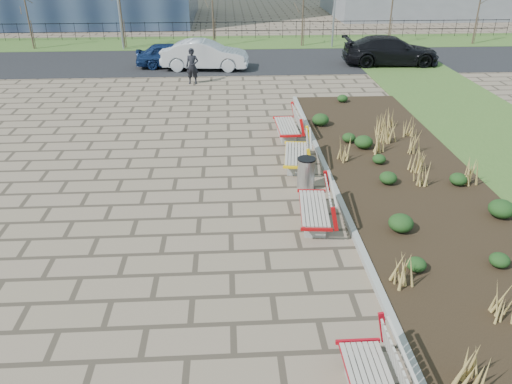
{
  "coord_description": "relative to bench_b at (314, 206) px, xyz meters",
  "views": [
    {
      "loc": [
        0.85,
        -8.3,
        6.71
      ],
      "look_at": [
        1.5,
        3.0,
        0.9
      ],
      "focal_mm": 35.0,
      "sensor_mm": 36.0,
      "label": 1
    }
  ],
  "objects": [
    {
      "name": "bench_d",
      "position": [
        0.0,
        6.33,
        0.0
      ],
      "size": [
        0.96,
        2.12,
        1.0
      ],
      "primitive_type": null,
      "rotation": [
        0.0,
        0.0,
        0.03
      ],
      "color": "red",
      "rests_on": "ground"
    },
    {
      "name": "planting_curb",
      "position": [
        0.92,
        2.11,
        -0.42
      ],
      "size": [
        0.16,
        18.0,
        0.15
      ],
      "primitive_type": "cube",
      "color": "gray",
      "rests_on": "ground"
    },
    {
      "name": "car_silver",
      "position": [
        -3.38,
        17.22,
        0.31
      ],
      "size": [
        4.96,
        2.14,
        1.59
      ],
      "primitive_type": "imported",
      "rotation": [
        0.0,
        0.0,
        1.47
      ],
      "color": "#ABADB3",
      "rests_on": "road"
    },
    {
      "name": "ground",
      "position": [
        -3.0,
        -2.89,
        -0.5
      ],
      "size": [
        120.0,
        120.0,
        0.0
      ],
      "primitive_type": "plane",
      "color": "#6C5C4A",
      "rests_on": "ground"
    },
    {
      "name": "tree_e",
      "position": [
        9.0,
        23.61,
        1.54
      ],
      "size": [
        1.4,
        1.4,
        4.0
      ],
      "primitive_type": null,
      "color": "#4C3D2D",
      "rests_on": "grass_verge_far"
    },
    {
      "name": "planting_bed",
      "position": [
        3.25,
        2.11,
        -0.45
      ],
      "size": [
        4.5,
        18.0,
        0.1
      ],
      "primitive_type": "cube",
      "color": "black",
      "rests_on": "ground"
    },
    {
      "name": "litter_bin",
      "position": [
        0.08,
        1.95,
        -0.01
      ],
      "size": [
        0.51,
        0.51,
        0.98
      ],
      "primitive_type": "cylinder",
      "color": "#B2B2B7",
      "rests_on": "ground"
    },
    {
      "name": "car_blue",
      "position": [
        -5.32,
        17.94,
        0.2
      ],
      "size": [
        4.12,
        1.99,
        1.36
      ],
      "primitive_type": "imported",
      "rotation": [
        0.0,
        0.0,
        1.67
      ],
      "color": "#11244E",
      "rests_on": "road"
    },
    {
      "name": "tree_c",
      "position": [
        -3.0,
        23.61,
        1.54
      ],
      "size": [
        1.4,
        1.4,
        4.0
      ],
      "primitive_type": null,
      "color": "#4C3D2D",
      "rests_on": "grass_verge_far"
    },
    {
      "name": "tree_f",
      "position": [
        15.0,
        23.61,
        1.54
      ],
      "size": [
        1.4,
        1.4,
        4.0
      ],
      "primitive_type": null,
      "color": "#4C3D2D",
      "rests_on": "grass_verge_far"
    },
    {
      "name": "tree_d",
      "position": [
        3.0,
        23.61,
        1.54
      ],
      "size": [
        1.4,
        1.4,
        4.0
      ],
      "primitive_type": null,
      "color": "#4C3D2D",
      "rests_on": "grass_verge_far"
    },
    {
      "name": "bench_c",
      "position": [
        0.0,
        3.63,
        0.0
      ],
      "size": [
        1.17,
        2.2,
        1.0
      ],
      "primitive_type": null,
      "rotation": [
        0.0,
        0.0,
        -0.13
      ],
      "color": "yellow",
      "rests_on": "ground"
    },
    {
      "name": "lamp_west",
      "position": [
        -9.0,
        23.11,
        2.54
      ],
      "size": [
        0.24,
        0.6,
        6.0
      ],
      "primitive_type": null,
      "color": "gray",
      "rests_on": "grass_verge_far"
    },
    {
      "name": "road",
      "position": [
        -3.0,
        19.11,
        -0.49
      ],
      "size": [
        80.0,
        7.0,
        0.02
      ],
      "primitive_type": "cube",
      "color": "black",
      "rests_on": "ground"
    },
    {
      "name": "tree_b",
      "position": [
        -9.0,
        23.61,
        1.54
      ],
      "size": [
        1.4,
        1.4,
        4.0
      ],
      "primitive_type": null,
      "color": "#4C3D2D",
      "rests_on": "grass_verge_far"
    },
    {
      "name": "grass_verge_far",
      "position": [
        -3.0,
        25.11,
        -0.48
      ],
      "size": [
        80.0,
        5.0,
        0.04
      ],
      "primitive_type": "cube",
      "color": "#33511E",
      "rests_on": "ground"
    },
    {
      "name": "pedestrian",
      "position": [
        -3.91,
        14.19,
        0.38
      ],
      "size": [
        0.7,
        0.51,
        1.77
      ],
      "primitive_type": "imported",
      "rotation": [
        0.0,
        0.0,
        -0.15
      ],
      "color": "black",
      "rests_on": "ground"
    },
    {
      "name": "car_black",
      "position": [
        7.35,
        17.75,
        0.32
      ],
      "size": [
        5.61,
        2.46,
        1.6
      ],
      "primitive_type": "imported",
      "rotation": [
        0.0,
        0.0,
        1.53
      ],
      "color": "black",
      "rests_on": "road"
    },
    {
      "name": "lamp_east",
      "position": [
        5.0,
        23.11,
        2.54
      ],
      "size": [
        0.24,
        0.6,
        6.0
      ],
      "primitive_type": null,
      "color": "gray",
      "rests_on": "grass_verge_far"
    },
    {
      "name": "tree_a",
      "position": [
        -15.0,
        23.61,
        1.54
      ],
      "size": [
        1.4,
        1.4,
        4.0
      ],
      "primitive_type": null,
      "color": "#4C3D2D",
      "rests_on": "grass_verge_far"
    },
    {
      "name": "railing_fence",
      "position": [
        -3.0,
        26.61,
        0.14
      ],
      "size": [
        44.0,
        0.1,
        1.2
      ],
      "primitive_type": null,
      "color": "black",
      "rests_on": "grass_verge_far"
    },
    {
      "name": "bench_b",
      "position": [
        0.0,
        0.0,
        0.0
      ],
      "size": [
        1.09,
        2.18,
        1.0
      ],
      "primitive_type": null,
      "rotation": [
        0.0,
        0.0,
        -0.09
      ],
      "color": "#A30A0E",
      "rests_on": "ground"
    }
  ]
}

